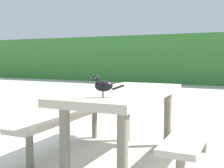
% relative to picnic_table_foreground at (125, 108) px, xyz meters
% --- Properties ---
extents(ground_plane, '(60.00, 60.00, 0.00)m').
position_rel_picnic_table_foreground_xyz_m(ground_plane, '(0.18, 0.22, -0.56)').
color(ground_plane, beige).
extents(picnic_table_foreground, '(1.72, 1.82, 0.74)m').
position_rel_picnic_table_foreground_xyz_m(picnic_table_foreground, '(0.00, 0.00, 0.00)').
color(picnic_table_foreground, '#B2A893').
rests_on(picnic_table_foreground, ground).
extents(bird_grackle, '(0.23, 0.21, 0.18)m').
position_rel_picnic_table_foreground_xyz_m(bird_grackle, '(0.07, -0.62, 0.29)').
color(bird_grackle, black).
rests_on(bird_grackle, picnic_table_foreground).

